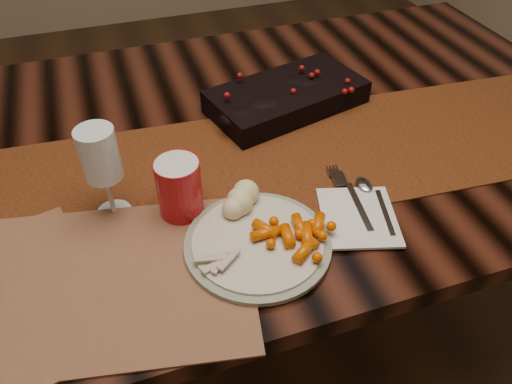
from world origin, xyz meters
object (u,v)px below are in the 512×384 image
object	(u,v)px
turkey_shreds	(221,259)
red_cup	(179,188)
dinner_plate	(258,243)
wine_glass	(104,174)
dining_table	(233,251)
centerpiece	(287,93)
napkin	(358,217)
mashed_potatoes	(240,199)
placemat_main	(110,280)
baby_carrots	(295,239)

from	to	relation	value
turkey_shreds	red_cup	xyz separation A→B (m)	(-0.03, 0.15, 0.03)
dinner_plate	turkey_shreds	world-z (taller)	turkey_shreds
wine_glass	dining_table	bearing A→B (deg)	31.63
centerpiece	red_cup	distance (m)	0.41
napkin	mashed_potatoes	bearing A→B (deg)	175.40
centerpiece	wine_glass	distance (m)	0.49
centerpiece	napkin	bearing A→B (deg)	-92.00
dinner_plate	wine_glass	size ratio (longest dim) A/B	1.37
placemat_main	dinner_plate	bearing A→B (deg)	8.94
placemat_main	mashed_potatoes	size ratio (longest dim) A/B	5.30
turkey_shreds	mashed_potatoes	bearing A→B (deg)	59.05
wine_glass	placemat_main	bearing A→B (deg)	-99.03
mashed_potatoes	dinner_plate	bearing A→B (deg)	-86.36
dining_table	dinner_plate	size ratio (longest dim) A/B	7.25
centerpiece	turkey_shreds	xyz separation A→B (m)	(-0.28, -0.42, -0.01)
dinner_plate	red_cup	bearing A→B (deg)	129.02
centerpiece	dinner_plate	world-z (taller)	centerpiece
centerpiece	mashed_potatoes	xyz separation A→B (m)	(-0.21, -0.31, 0.00)
dinner_plate	napkin	bearing A→B (deg)	1.55
centerpiece	wine_glass	bearing A→B (deg)	-151.68
placemat_main	turkey_shreds	size ratio (longest dim) A/B	6.00
dining_table	red_cup	distance (m)	0.50
turkey_shreds	red_cup	distance (m)	0.16
dining_table	napkin	xyz separation A→B (m)	(0.15, -0.32, 0.38)
centerpiece	mashed_potatoes	bearing A→B (deg)	-124.00
dining_table	wine_glass	distance (m)	0.56
dinner_plate	wine_glass	world-z (taller)	wine_glass
mashed_potatoes	wine_glass	distance (m)	0.23
dinner_plate	napkin	distance (m)	0.19
placemat_main	baby_carrots	bearing A→B (deg)	3.90
baby_carrots	turkey_shreds	distance (m)	0.13
mashed_potatoes	turkey_shreds	world-z (taller)	mashed_potatoes
dinner_plate	napkin	xyz separation A→B (m)	(0.19, 0.01, -0.00)
dinner_plate	mashed_potatoes	world-z (taller)	mashed_potatoes
placemat_main	napkin	size ratio (longest dim) A/B	2.94
dining_table	centerpiece	world-z (taller)	centerpiece
placemat_main	baby_carrots	world-z (taller)	baby_carrots
mashed_potatoes	dining_table	bearing A→B (deg)	78.77
red_cup	turkey_shreds	bearing A→B (deg)	-78.61
dining_table	wine_glass	xyz separation A→B (m)	(-0.26, -0.16, 0.47)
centerpiece	wine_glass	world-z (taller)	wine_glass
dinner_plate	baby_carrots	distance (m)	0.06
red_cup	dinner_plate	bearing A→B (deg)	-50.98
red_cup	wine_glass	size ratio (longest dim) A/B	0.60
placemat_main	red_cup	world-z (taller)	red_cup
wine_glass	red_cup	bearing A→B (deg)	-17.85
dining_table	placemat_main	size ratio (longest dim) A/B	4.02
placemat_main	turkey_shreds	xyz separation A→B (m)	(0.17, -0.04, 0.03)
dinner_plate	wine_glass	distance (m)	0.28
napkin	wine_glass	xyz separation A→B (m)	(-0.41, 0.16, 0.08)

